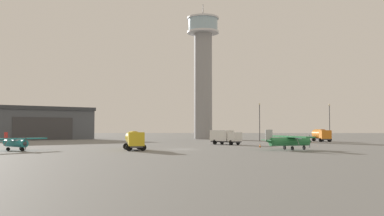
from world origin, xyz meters
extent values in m
plane|color=slate|center=(0.00, 0.00, 0.00)|extent=(400.00, 400.00, 0.00)
cylinder|color=gray|center=(4.43, 60.59, 15.90)|extent=(5.37, 5.37, 31.81)
cylinder|color=silver|center=(4.43, 60.59, 32.11)|extent=(9.56, 9.56, 0.60)
cylinder|color=#99B7C6|center=(4.43, 60.59, 34.28)|extent=(8.79, 8.79, 3.75)
cylinder|color=silver|center=(4.43, 60.59, 36.41)|extent=(9.56, 9.56, 0.50)
cylinder|color=#38383D|center=(4.43, 60.59, 38.66)|extent=(0.16, 0.16, 4.00)
cube|color=#4C5159|center=(-45.33, 57.04, 4.16)|extent=(35.06, 33.14, 8.32)
cube|color=#35393E|center=(-45.33, 57.04, 8.82)|extent=(35.90, 33.98, 1.00)
cube|color=#38383A|center=(-39.60, 49.84, 3.12)|extent=(13.12, 10.48, 6.24)
cylinder|color=teal|center=(-24.56, -4.93, 1.12)|extent=(5.06, 4.63, 1.14)
cone|color=#38383D|center=(-22.25, -6.96, 1.12)|extent=(1.15, 1.14, 0.80)
cube|color=#38383D|center=(-22.25, -6.96, 1.12)|extent=(0.10, 0.11, 1.74)
cube|color=teal|center=(-24.36, -5.11, 1.78)|extent=(7.08, 7.81, 0.18)
cylinder|color=red|center=(-25.33, -6.22, 1.40)|extent=(0.65, 0.73, 1.24)
cylinder|color=red|center=(-23.39, -4.01, 1.40)|extent=(0.65, 0.73, 1.24)
cube|color=#99B7C6|center=(-23.74, -5.66, 1.43)|extent=(1.36, 1.35, 0.64)
cone|color=teal|center=(-26.88, -2.90, 1.21)|extent=(1.53, 1.49, 0.85)
cube|color=red|center=(-26.88, -2.90, 1.95)|extent=(0.83, 0.75, 1.56)
cube|color=teal|center=(-26.88, -2.90, 1.35)|extent=(2.44, 2.61, 0.09)
cylinder|color=black|center=(-22.91, -6.38, 0.28)|extent=(0.48, 0.51, 0.55)
cylinder|color=black|center=(-25.37, -5.57, 0.28)|extent=(0.48, 0.51, 0.55)
cylinder|color=black|center=(-24.04, -4.05, 0.28)|extent=(0.48, 0.51, 0.55)
cylinder|color=#287A42|center=(16.49, -2.41, 1.28)|extent=(6.63, 3.29, 1.30)
cone|color=#38383D|center=(19.84, -1.30, 1.28)|extent=(1.18, 1.16, 0.91)
cube|color=#38383D|center=(19.84, -1.30, 1.28)|extent=(0.09, 0.12, 2.00)
cube|color=#287A42|center=(16.79, -2.31, 2.04)|extent=(4.78, 10.47, 0.21)
cylinder|color=#B7BABF|center=(17.31, -3.90, 1.61)|extent=(0.40, 1.01, 1.43)
cylinder|color=#B7BABF|center=(16.26, -0.71, 1.61)|extent=(0.40, 1.01, 1.43)
cube|color=#99B7C6|center=(17.69, -2.01, 1.64)|extent=(1.42, 1.35, 0.74)
cone|color=#287A42|center=(13.14, -3.51, 1.39)|extent=(1.70, 1.39, 0.98)
cube|color=#B7BABF|center=(13.14, -3.51, 2.23)|extent=(1.14, 0.48, 1.79)
cube|color=#287A42|center=(13.14, -3.51, 1.54)|extent=(1.88, 3.29, 0.11)
cylinder|color=black|center=(18.88, -1.62, 0.32)|extent=(0.36, 0.65, 0.63)
cylinder|color=black|center=(16.65, -3.57, 0.32)|extent=(0.36, 0.65, 0.63)
cylinder|color=black|center=(15.93, -1.37, 0.32)|extent=(0.36, 0.65, 0.63)
cube|color=#38383D|center=(32.77, 37.00, 0.62)|extent=(2.56, 6.99, 0.24)
cube|color=orange|center=(33.00, 34.55, 1.76)|extent=(2.57, 2.13, 2.03)
cube|color=#99B7C6|center=(33.09, 33.65, 2.16)|extent=(2.04, 0.27, 1.02)
cylinder|color=orange|center=(32.67, 38.10, 1.88)|extent=(2.71, 4.82, 2.28)
cylinder|color=black|center=(34.07, 34.72, 0.50)|extent=(1.02, 0.37, 1.00)
cylinder|color=black|center=(31.92, 34.51, 0.50)|extent=(1.02, 0.37, 1.00)
cylinder|color=black|center=(33.65, 39.14, 0.50)|extent=(1.02, 0.37, 1.00)
cylinder|color=black|center=(31.50, 38.94, 0.50)|extent=(1.02, 0.37, 1.00)
cube|color=#38383D|center=(8.18, 18.18, 0.62)|extent=(6.02, 5.86, 0.24)
cube|color=white|center=(9.86, 16.59, 1.62)|extent=(3.01, 3.03, 1.77)
cube|color=#99B7C6|center=(10.47, 16.01, 1.98)|extent=(1.51, 1.57, 0.88)
cube|color=white|center=(7.42, 18.91, 1.82)|extent=(4.84, 4.77, 2.16)
cylinder|color=black|center=(10.58, 17.44, 0.50)|extent=(0.89, 0.91, 1.00)
cylinder|color=black|center=(9.05, 15.83, 0.50)|extent=(0.89, 0.91, 1.00)
cylinder|color=black|center=(7.55, 20.32, 0.50)|extent=(0.89, 0.91, 1.00)
cylinder|color=black|center=(6.02, 18.71, 0.50)|extent=(0.89, 0.91, 1.00)
cube|color=#38383D|center=(-7.20, -3.26, 0.62)|extent=(3.39, 6.80, 0.24)
cube|color=gold|center=(-6.61, -5.55, 1.74)|extent=(2.65, 2.34, 2.00)
cube|color=#99B7C6|center=(-6.40, -6.38, 2.14)|extent=(1.88, 0.56, 1.00)
cylinder|color=gold|center=(-7.47, -2.23, 1.81)|extent=(3.18, 4.82, 2.15)
cylinder|color=black|center=(-5.64, -5.23, 0.50)|extent=(1.04, 0.52, 1.00)
cylinder|color=black|center=(-7.61, -5.74, 0.50)|extent=(1.04, 0.52, 1.00)
cylinder|color=black|center=(-6.71, -1.11, 0.50)|extent=(1.04, 0.52, 1.00)
cylinder|color=black|center=(-8.68, -1.61, 0.50)|extent=(1.04, 0.52, 1.00)
cylinder|color=#38383D|center=(18.30, 40.42, 4.57)|extent=(0.18, 0.18, 9.14)
sphere|color=#F9E5B2|center=(18.30, 40.42, 9.36)|extent=(0.44, 0.44, 0.44)
cylinder|color=#38383D|center=(36.83, 43.43, 4.55)|extent=(0.18, 0.18, 9.10)
sphere|color=#F9E5B2|center=(36.83, 43.43, 9.32)|extent=(0.44, 0.44, 0.44)
cube|color=black|center=(13.24, 6.26, 0.02)|extent=(0.36, 0.36, 0.04)
cone|color=orange|center=(13.24, 6.26, 0.36)|extent=(0.30, 0.30, 0.65)
cylinder|color=white|center=(13.24, 6.26, 0.40)|extent=(0.21, 0.21, 0.08)
camera|label=1|loc=(2.01, -69.05, 3.44)|focal=40.63mm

